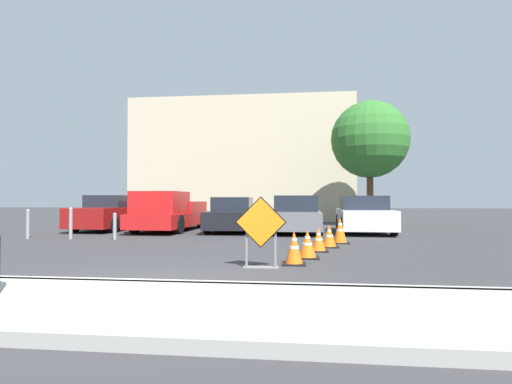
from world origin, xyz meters
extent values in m
plane|color=#333335|center=(0.00, 10.00, 0.00)|extent=(96.00, 96.00, 0.00)
cube|color=#999993|center=(0.00, -1.13, 0.07)|extent=(23.53, 2.25, 0.14)
cube|color=#999993|center=(0.00, 0.00, 0.07)|extent=(23.53, 0.20, 0.14)
cube|color=black|center=(1.57, 1.97, 0.86)|extent=(0.96, 0.02, 0.96)
cube|color=orange|center=(1.57, 1.95, 0.86)|extent=(0.91, 0.02, 0.91)
cube|color=slate|center=(1.57, 2.01, 0.01)|extent=(0.67, 0.20, 0.02)
cube|color=slate|center=(1.30, 2.01, 0.43)|extent=(0.04, 0.04, 0.86)
cube|color=slate|center=(1.84, 2.01, 0.43)|extent=(0.04, 0.04, 0.86)
cube|color=black|center=(2.18, 2.47, 0.01)|extent=(0.46, 0.46, 0.03)
cone|color=orange|center=(2.18, 2.47, 0.35)|extent=(0.34, 0.34, 0.64)
cylinder|color=white|center=(2.18, 2.47, 0.49)|extent=(0.11, 0.11, 0.06)
cylinder|color=white|center=(2.18, 2.47, 0.34)|extent=(0.19, 0.19, 0.06)
cube|color=black|center=(2.45, 3.36, 0.01)|extent=(0.52, 0.52, 0.03)
cone|color=orange|center=(2.45, 3.36, 0.32)|extent=(0.38, 0.38, 0.59)
cylinder|color=white|center=(2.45, 3.36, 0.45)|extent=(0.12, 0.12, 0.05)
cylinder|color=white|center=(2.45, 3.36, 0.31)|extent=(0.21, 0.21, 0.05)
cube|color=black|center=(2.74, 4.54, 0.01)|extent=(0.47, 0.47, 0.03)
cone|color=orange|center=(2.74, 4.54, 0.31)|extent=(0.35, 0.35, 0.56)
cylinder|color=white|center=(2.74, 4.54, 0.43)|extent=(0.11, 0.11, 0.05)
cylinder|color=white|center=(2.74, 4.54, 0.30)|extent=(0.19, 0.19, 0.05)
cube|color=black|center=(3.06, 5.44, 0.01)|extent=(0.50, 0.50, 0.03)
cone|color=orange|center=(3.06, 5.44, 0.32)|extent=(0.37, 0.37, 0.58)
cylinder|color=white|center=(3.06, 5.44, 0.45)|extent=(0.12, 0.12, 0.05)
cylinder|color=white|center=(3.06, 5.44, 0.31)|extent=(0.21, 0.21, 0.05)
cube|color=black|center=(3.45, 6.49, 0.01)|extent=(0.53, 0.53, 0.03)
cone|color=orange|center=(3.45, 6.49, 0.40)|extent=(0.39, 0.39, 0.74)
cylinder|color=white|center=(3.45, 6.49, 0.56)|extent=(0.12, 0.12, 0.07)
cylinder|color=white|center=(3.45, 6.49, 0.38)|extent=(0.22, 0.22, 0.07)
cube|color=maroon|center=(-5.68, 10.65, 0.57)|extent=(1.95, 4.38, 0.78)
cube|color=#1E232D|center=(-5.68, 10.75, 1.22)|extent=(1.64, 2.05, 0.50)
cylinder|color=black|center=(-4.93, 9.28, 0.33)|extent=(0.23, 0.66, 0.65)
cylinder|color=black|center=(-6.55, 9.34, 0.33)|extent=(0.23, 0.66, 0.65)
cylinder|color=black|center=(-4.81, 11.95, 0.33)|extent=(0.23, 0.66, 0.65)
cylinder|color=black|center=(-6.44, 12.02, 0.33)|extent=(0.23, 0.66, 0.65)
cube|color=red|center=(-3.08, 10.64, 0.47)|extent=(1.97, 5.23, 0.55)
cube|color=red|center=(-3.10, 9.47, 1.17)|extent=(1.76, 2.11, 0.85)
cube|color=red|center=(-3.04, 12.88, 0.97)|extent=(1.78, 0.13, 0.45)
cube|color=red|center=(-2.17, 11.67, 0.97)|extent=(0.15, 2.50, 0.45)
cube|color=red|center=(-3.95, 11.70, 0.97)|extent=(0.15, 2.50, 0.45)
cylinder|color=black|center=(-2.24, 9.07, 0.36)|extent=(0.25, 0.73, 0.73)
cylinder|color=black|center=(-3.97, 9.10, 0.36)|extent=(0.25, 0.73, 0.73)
cylinder|color=black|center=(-2.19, 12.19, 0.36)|extent=(0.25, 0.73, 0.73)
cylinder|color=black|center=(-3.91, 12.22, 0.36)|extent=(0.25, 0.73, 0.73)
cube|color=black|center=(-0.47, 10.66, 0.50)|extent=(1.88, 4.48, 0.66)
cube|color=#1E232D|center=(-0.48, 10.77, 1.11)|extent=(1.58, 2.09, 0.55)
cylinder|color=black|center=(0.37, 9.32, 0.31)|extent=(0.22, 0.64, 0.63)
cylinder|color=black|center=(-1.21, 9.26, 0.31)|extent=(0.22, 0.64, 0.63)
cylinder|color=black|center=(0.26, 12.06, 0.31)|extent=(0.22, 0.64, 0.63)
cylinder|color=black|center=(-1.31, 12.00, 0.31)|extent=(0.22, 0.64, 0.63)
cube|color=slate|center=(2.13, 10.35, 0.51)|extent=(1.90, 4.46, 0.64)
cube|color=#1E232D|center=(2.13, 10.46, 1.13)|extent=(1.66, 2.06, 0.61)
cylinder|color=black|center=(2.98, 8.97, 0.34)|extent=(0.21, 0.67, 0.67)
cylinder|color=black|center=(1.26, 8.98, 0.34)|extent=(0.21, 0.67, 0.67)
cylinder|color=black|center=(3.00, 11.72, 0.34)|extent=(0.21, 0.67, 0.67)
cylinder|color=black|center=(1.29, 11.74, 0.34)|extent=(0.21, 0.67, 0.67)
cube|color=silver|center=(4.74, 10.40, 0.54)|extent=(1.98, 4.05, 0.71)
cube|color=#1E232D|center=(4.74, 10.50, 1.16)|extent=(1.70, 1.88, 0.54)
cylinder|color=black|center=(5.58, 9.14, 0.33)|extent=(0.21, 0.67, 0.67)
cylinder|color=black|center=(3.84, 9.17, 0.33)|extent=(0.21, 0.67, 0.67)
cylinder|color=black|center=(5.64, 11.62, 0.33)|extent=(0.21, 0.67, 0.67)
cylinder|color=black|center=(3.89, 11.66, 0.33)|extent=(0.21, 0.67, 0.67)
cylinder|color=gray|center=(-3.62, 6.74, 0.40)|extent=(0.11, 0.11, 0.81)
sphere|color=gray|center=(-3.62, 6.74, 0.81)|extent=(0.12, 0.12, 0.12)
cylinder|color=gray|center=(-5.12, 6.74, 0.49)|extent=(0.11, 0.11, 0.98)
sphere|color=gray|center=(-5.12, 6.74, 0.98)|extent=(0.12, 0.12, 0.12)
cylinder|color=gray|center=(-6.62, 6.74, 0.46)|extent=(0.11, 0.11, 0.91)
sphere|color=gray|center=(-6.62, 6.74, 0.91)|extent=(0.12, 0.12, 0.12)
cube|color=beige|center=(-1.37, 20.35, 3.77)|extent=(13.76, 5.00, 7.55)
cylinder|color=#513823|center=(5.64, 14.34, 1.40)|extent=(0.32, 0.32, 2.81)
sphere|color=#2D6B28|center=(5.64, 14.34, 4.21)|extent=(3.73, 3.73, 3.73)
camera|label=1|loc=(2.32, -5.45, 1.28)|focal=28.00mm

